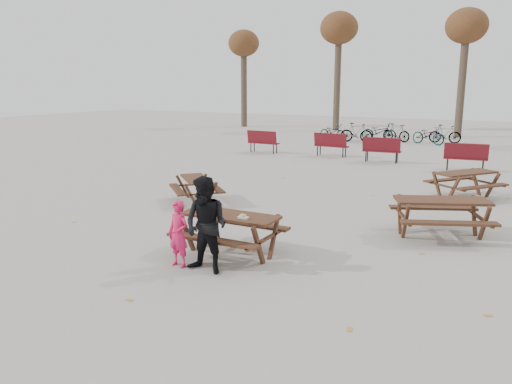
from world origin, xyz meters
The scene contains 14 objects.
ground centered at (0.00, 0.00, 0.00)m, with size 80.00×80.00×0.00m, color gray.
main_picnic_table centered at (0.00, 0.00, 0.59)m, with size 1.80×1.45×0.78m.
food_tray centered at (0.36, -0.14, 0.79)m, with size 0.18×0.11×0.04m, color silver.
bread_roll centered at (0.36, -0.14, 0.83)m, with size 0.14×0.06×0.05m, color tan.
soda_bottle centered at (-0.22, -0.17, 0.85)m, with size 0.07×0.07×0.17m.
child centered at (-0.47, -0.93, 0.58)m, with size 0.42×0.28×1.16m, color #E21C57.
adult centered at (0.11, -0.94, 0.82)m, with size 0.79×0.62×1.63m, color black.
picnic_table_east centered at (3.24, 3.02, 0.40)m, with size 1.85×1.49×0.80m, color #3B2015, non-canonical shape.
picnic_table_north centered at (-2.98, 3.16, 0.33)m, with size 1.53×1.23×0.66m, color #3B2015, non-canonical shape.
picnic_table_far centered at (3.27, 7.08, 0.37)m, with size 1.74×1.40×0.75m, color #3B2015, non-canonical shape.
park_bench_row centered at (-1.62, 12.60, 0.52)m, with size 10.34×1.85×1.03m.
bicycle_row centered at (-2.05, 19.92, 0.49)m, with size 7.62×2.49×1.05m.
tree_row centered at (0.90, 25.15, 6.19)m, with size 32.17×3.52×8.26m.
fallen_leaves centered at (0.50, 2.50, 0.00)m, with size 11.00×11.00×0.01m, color #AF7B2A, non-canonical shape.
Camera 1 is at (4.62, -7.53, 3.10)m, focal length 35.00 mm.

